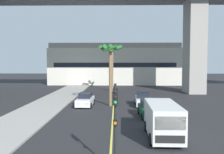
% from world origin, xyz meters
% --- Properties ---
extents(sidewalk_left, '(4.80, 80.00, 0.15)m').
position_xyz_m(sidewalk_left, '(-8.00, 16.00, 0.07)').
color(sidewalk_left, '#9E9991').
rests_on(sidewalk_left, ground).
extents(lane_stripe_center, '(0.14, 56.00, 0.01)m').
position_xyz_m(lane_stripe_center, '(0.00, 24.00, 0.00)').
color(lane_stripe_center, '#DBCC4C').
rests_on(lane_stripe_center, ground).
extents(pier_building_backdrop, '(30.77, 8.04, 9.67)m').
position_xyz_m(pier_building_backdrop, '(0.00, 54.03, 4.77)').
color(pier_building_backdrop, beige).
rests_on(pier_building_backdrop, ground).
extents(car_queue_front, '(1.95, 4.16, 1.56)m').
position_xyz_m(car_queue_front, '(-3.35, 24.29, 0.72)').
color(car_queue_front, white).
rests_on(car_queue_front, ground).
extents(car_queue_second, '(1.93, 4.15, 1.56)m').
position_xyz_m(car_queue_second, '(3.46, 18.85, 0.72)').
color(car_queue_second, '#0C4728').
rests_on(car_queue_second, ground).
extents(car_queue_third, '(1.96, 4.16, 1.56)m').
position_xyz_m(car_queue_third, '(3.52, 24.66, 0.72)').
color(car_queue_third, white).
rests_on(car_queue_third, ground).
extents(delivery_van, '(2.25, 5.29, 2.36)m').
position_xyz_m(delivery_van, '(3.50, 12.38, 1.29)').
color(delivery_van, silver).
rests_on(delivery_van, ground).
extents(traffic_light_median_near, '(0.24, 0.37, 4.20)m').
position_xyz_m(traffic_light_median_near, '(0.27, 7.05, 2.71)').
color(traffic_light_median_near, black).
rests_on(traffic_light_median_near, ground).
extents(palm_tree_near_median, '(2.83, 2.95, 8.13)m').
position_xyz_m(palm_tree_near_median, '(-0.38, 38.97, 6.39)').
color(palm_tree_near_median, brown).
rests_on(palm_tree_near_median, ground).
extents(palm_tree_mid_median, '(2.81, 2.90, 7.34)m').
position_xyz_m(palm_tree_mid_median, '(-0.39, 24.41, 6.01)').
color(palm_tree_mid_median, brown).
rests_on(palm_tree_mid_median, ground).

